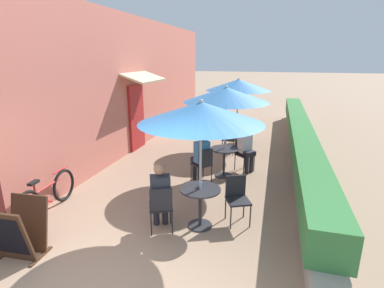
{
  "coord_description": "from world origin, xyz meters",
  "views": [
    {
      "loc": [
        1.97,
        -2.64,
        2.97
      ],
      "look_at": [
        0.15,
        3.82,
        1.0
      ],
      "focal_mm": 28.0,
      "sensor_mm": 36.0,
      "label": 1
    }
  ],
  "objects_px": {
    "patio_umbrella_near": "(201,113)",
    "patio_umbrella_far": "(238,85)",
    "patio_umbrella_mid": "(226,95)",
    "seated_patron_near_right": "(160,193)",
    "seated_patron_mid_left": "(246,147)",
    "menu_board": "(20,230)",
    "coffee_cup_far": "(239,125)",
    "bicycle_leaning": "(47,196)",
    "cafe_chair_far_right": "(240,128)",
    "coffee_cup_near": "(200,184)",
    "patio_table_near": "(200,200)",
    "patio_table_far": "(236,132)",
    "seated_patron_mid_right": "(201,155)",
    "cafe_chair_near_left": "(237,196)",
    "cafe_chair_mid_right": "(203,163)",
    "patio_table_mid": "(224,157)",
    "cafe_chair_far_left": "(232,138)",
    "cafe_chair_near_right": "(161,205)",
    "cafe_chair_mid_left": "(243,152)"
  },
  "relations": [
    {
      "from": "patio_umbrella_near",
      "to": "bicycle_leaning",
      "type": "xyz_separation_m",
      "value": [
        -3.0,
        -0.33,
        -1.73
      ]
    },
    {
      "from": "seated_patron_near_right",
      "to": "seated_patron_mid_right",
      "type": "height_order",
      "value": "same"
    },
    {
      "from": "bicycle_leaning",
      "to": "patio_table_near",
      "type": "bearing_deg",
      "value": 2.46
    },
    {
      "from": "patio_table_far",
      "to": "seated_patron_mid_left",
      "type": "bearing_deg",
      "value": -75.87
    },
    {
      "from": "seated_patron_near_right",
      "to": "cafe_chair_mid_right",
      "type": "xyz_separation_m",
      "value": [
        0.24,
        2.17,
        -0.17
      ]
    },
    {
      "from": "seated_patron_mid_left",
      "to": "patio_table_far",
      "type": "relative_size",
      "value": 1.69
    },
    {
      "from": "seated_patron_mid_left",
      "to": "patio_table_far",
      "type": "height_order",
      "value": "seated_patron_mid_left"
    },
    {
      "from": "seated_patron_mid_right",
      "to": "menu_board",
      "type": "distance_m",
      "value": 4.03
    },
    {
      "from": "coffee_cup_near",
      "to": "cafe_chair_mid_left",
      "type": "xyz_separation_m",
      "value": [
        0.43,
        2.97,
        -0.27
      ]
    },
    {
      "from": "bicycle_leaning",
      "to": "cafe_chair_far_right",
      "type": "bearing_deg",
      "value": 60.23
    },
    {
      "from": "coffee_cup_near",
      "to": "cafe_chair_far_right",
      "type": "height_order",
      "value": "cafe_chair_far_right"
    },
    {
      "from": "patio_table_far",
      "to": "cafe_chair_far_right",
      "type": "distance_m",
      "value": 0.7
    },
    {
      "from": "cafe_chair_mid_right",
      "to": "cafe_chair_far_left",
      "type": "xyz_separation_m",
      "value": [
        0.33,
        2.5,
        0.0
      ]
    },
    {
      "from": "patio_umbrella_far",
      "to": "cafe_chair_mid_left",
      "type": "bearing_deg",
      "value": -77.56
    },
    {
      "from": "patio_table_mid",
      "to": "patio_table_far",
      "type": "distance_m",
      "value": 2.64
    },
    {
      "from": "patio_umbrella_far",
      "to": "patio_table_near",
      "type": "bearing_deg",
      "value": -89.51
    },
    {
      "from": "patio_table_mid",
      "to": "cafe_chair_far_left",
      "type": "bearing_deg",
      "value": 92.43
    },
    {
      "from": "patio_umbrella_mid",
      "to": "seated_patron_near_right",
      "type": "bearing_deg",
      "value": -103.38
    },
    {
      "from": "cafe_chair_near_left",
      "to": "patio_umbrella_mid",
      "type": "height_order",
      "value": "patio_umbrella_mid"
    },
    {
      "from": "cafe_chair_near_right",
      "to": "cafe_chair_mid_right",
      "type": "xyz_separation_m",
      "value": [
        0.19,
        2.27,
        0.0
      ]
    },
    {
      "from": "patio_table_near",
      "to": "cafe_chair_near_right",
      "type": "relative_size",
      "value": 0.85
    },
    {
      "from": "patio_table_near",
      "to": "menu_board",
      "type": "xyz_separation_m",
      "value": [
        -2.44,
        -1.54,
        -0.08
      ]
    },
    {
      "from": "patio_umbrella_mid",
      "to": "cafe_chair_mid_left",
      "type": "bearing_deg",
      "value": 54.18
    },
    {
      "from": "patio_table_near",
      "to": "patio_table_far",
      "type": "bearing_deg",
      "value": 90.49
    },
    {
      "from": "seated_patron_near_right",
      "to": "cafe_chair_far_right",
      "type": "bearing_deg",
      "value": 59.41
    },
    {
      "from": "patio_umbrella_mid",
      "to": "bicycle_leaning",
      "type": "distance_m",
      "value": 4.46
    },
    {
      "from": "patio_umbrella_far",
      "to": "cafe_chair_near_left",
      "type": "bearing_deg",
      "value": -82.23
    },
    {
      "from": "seated_patron_near_right",
      "to": "patio_umbrella_mid",
      "type": "distance_m",
      "value": 3.14
    },
    {
      "from": "patio_table_far",
      "to": "cafe_chair_near_left",
      "type": "bearing_deg",
      "value": -82.23
    },
    {
      "from": "seated_patron_mid_left",
      "to": "cafe_chair_near_right",
      "type": "bearing_deg",
      "value": 23.8
    },
    {
      "from": "cafe_chair_mid_right",
      "to": "patio_table_mid",
      "type": "bearing_deg",
      "value": 6.23
    },
    {
      "from": "cafe_chair_far_left",
      "to": "menu_board",
      "type": "relative_size",
      "value": 0.98
    },
    {
      "from": "seated_patron_near_right",
      "to": "cafe_chair_mid_left",
      "type": "xyz_separation_m",
      "value": [
        1.06,
        3.31,
        -0.17
      ]
    },
    {
      "from": "patio_table_mid",
      "to": "coffee_cup_near",
      "type": "bearing_deg",
      "value": -90.42
    },
    {
      "from": "cafe_chair_mid_left",
      "to": "cafe_chair_far_right",
      "type": "relative_size",
      "value": 1.0
    },
    {
      "from": "cafe_chair_near_right",
      "to": "patio_umbrella_far",
      "type": "relative_size",
      "value": 0.38
    },
    {
      "from": "cafe_chair_near_right",
      "to": "cafe_chair_far_right",
      "type": "height_order",
      "value": "same"
    },
    {
      "from": "menu_board",
      "to": "cafe_chair_mid_right",
      "type": "bearing_deg",
      "value": 55.48
    },
    {
      "from": "patio_umbrella_near",
      "to": "patio_umbrella_mid",
      "type": "bearing_deg",
      "value": 90.0
    },
    {
      "from": "seated_patron_near_right",
      "to": "coffee_cup_near",
      "type": "distance_m",
      "value": 0.72
    },
    {
      "from": "patio_table_mid",
      "to": "seated_patron_mid_left",
      "type": "xyz_separation_m",
      "value": [
        0.5,
        0.5,
        0.17
      ]
    },
    {
      "from": "patio_table_far",
      "to": "coffee_cup_far",
      "type": "height_order",
      "value": "coffee_cup_far"
    },
    {
      "from": "patio_umbrella_far",
      "to": "seated_patron_mid_left",
      "type": "bearing_deg",
      "value": -75.87
    },
    {
      "from": "patio_umbrella_mid",
      "to": "cafe_chair_mid_right",
      "type": "height_order",
      "value": "patio_umbrella_mid"
    },
    {
      "from": "cafe_chair_mid_right",
      "to": "seated_patron_mid_right",
      "type": "height_order",
      "value": "seated_patron_mid_right"
    },
    {
      "from": "patio_umbrella_near",
      "to": "cafe_chair_near_right",
      "type": "relative_size",
      "value": 2.66
    },
    {
      "from": "seated_patron_mid_left",
      "to": "coffee_cup_far",
      "type": "distance_m",
      "value": 2.12
    },
    {
      "from": "seated_patron_mid_left",
      "to": "menu_board",
      "type": "distance_m",
      "value": 5.39
    },
    {
      "from": "seated_patron_mid_left",
      "to": "menu_board",
      "type": "xyz_separation_m",
      "value": [
        -2.93,
        -4.52,
        -0.25
      ]
    },
    {
      "from": "patio_umbrella_near",
      "to": "patio_umbrella_far",
      "type": "relative_size",
      "value": 1.0
    }
  ]
}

